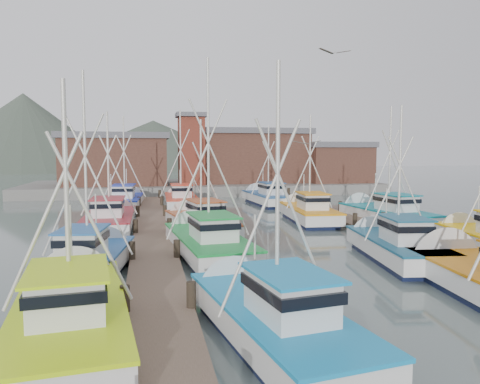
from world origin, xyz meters
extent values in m
plane|color=#4F5F5E|center=(0.00, 0.00, 0.00)|extent=(260.00, 260.00, 0.00)
cube|color=brown|center=(-7.00, 4.00, 0.20)|extent=(2.20, 46.00, 0.40)
cylinder|color=black|center=(-8.00, -9.00, 0.45)|extent=(0.30, 0.30, 1.50)
cylinder|color=black|center=(-8.00, -2.00, 0.45)|extent=(0.30, 0.30, 1.50)
cylinder|color=black|center=(-8.00, 5.00, 0.45)|extent=(0.30, 0.30, 1.50)
cylinder|color=black|center=(-8.00, 12.00, 0.45)|extent=(0.30, 0.30, 1.50)
cylinder|color=black|center=(-8.00, 19.00, 0.45)|extent=(0.30, 0.30, 1.50)
cylinder|color=black|center=(-8.00, 26.00, 0.45)|extent=(0.30, 0.30, 1.50)
cylinder|color=black|center=(-6.00, -9.00, 0.45)|extent=(0.30, 0.30, 1.50)
cylinder|color=black|center=(-6.00, -2.00, 0.45)|extent=(0.30, 0.30, 1.50)
cylinder|color=black|center=(-6.00, 5.00, 0.45)|extent=(0.30, 0.30, 1.50)
cylinder|color=black|center=(-6.00, 12.00, 0.45)|extent=(0.30, 0.30, 1.50)
cylinder|color=black|center=(-6.00, 19.00, 0.45)|extent=(0.30, 0.30, 1.50)
cylinder|color=black|center=(-6.00, 26.00, 0.45)|extent=(0.30, 0.30, 1.50)
cube|color=brown|center=(7.00, 4.00, 0.20)|extent=(2.20, 46.00, 0.40)
cylinder|color=black|center=(6.00, -2.00, 0.45)|extent=(0.30, 0.30, 1.50)
cylinder|color=black|center=(6.00, 5.00, 0.45)|extent=(0.30, 0.30, 1.50)
cylinder|color=black|center=(6.00, 12.00, 0.45)|extent=(0.30, 0.30, 1.50)
cylinder|color=black|center=(6.00, 19.00, 0.45)|extent=(0.30, 0.30, 1.50)
cylinder|color=black|center=(6.00, 26.00, 0.45)|extent=(0.30, 0.30, 1.50)
cylinder|color=black|center=(8.00, -2.00, 0.45)|extent=(0.30, 0.30, 1.50)
cylinder|color=black|center=(8.00, 5.00, 0.45)|extent=(0.30, 0.30, 1.50)
cylinder|color=black|center=(8.00, 12.00, 0.45)|extent=(0.30, 0.30, 1.50)
cylinder|color=black|center=(8.00, 19.00, 0.45)|extent=(0.30, 0.30, 1.50)
cylinder|color=black|center=(8.00, 26.00, 0.45)|extent=(0.30, 0.30, 1.50)
cube|color=gray|center=(0.00, 37.00, 0.60)|extent=(44.00, 16.00, 1.20)
cube|color=brown|center=(-11.00, 35.00, 3.95)|extent=(12.00, 8.00, 5.50)
cube|color=slate|center=(-11.00, 35.00, 7.05)|extent=(12.72, 8.48, 0.70)
cube|color=brown|center=(6.00, 37.00, 4.30)|extent=(14.00, 9.00, 6.20)
cube|color=slate|center=(6.00, 37.00, 7.75)|extent=(14.84, 9.54, 0.70)
cube|color=brown|center=(17.00, 34.00, 3.45)|extent=(8.00, 6.00, 4.50)
cube|color=slate|center=(17.00, 34.00, 6.05)|extent=(8.48, 6.36, 0.70)
cube|color=maroon|center=(-2.00, 33.00, 5.20)|extent=(3.00, 3.00, 8.00)
cube|color=slate|center=(-2.00, 33.00, 9.45)|extent=(3.60, 3.60, 0.50)
cone|color=#485345|center=(-40.00, 115.00, 0.00)|extent=(110.00, 110.00, 42.00)
cone|color=#485345|center=(-5.00, 130.00, 0.00)|extent=(140.00, 140.00, 30.00)
cone|color=#485345|center=(35.00, 120.00, 0.00)|extent=(90.00, 90.00, 24.00)
cube|color=#111938|center=(-4.01, -11.41, 0.05)|extent=(3.25, 7.09, 0.70)
cube|color=silver|center=(-4.01, -11.41, 0.70)|extent=(3.69, 8.05, 0.80)
cube|color=#1288C4|center=(-4.01, -11.41, 1.08)|extent=(3.78, 8.14, 0.10)
cone|color=silver|center=(-4.60, -7.58, 0.55)|extent=(2.56, 1.46, 2.42)
cube|color=silver|center=(-3.86, -12.33, 1.65)|extent=(1.91, 2.54, 1.10)
cube|color=black|center=(-3.86, -12.33, 1.88)|extent=(2.04, 2.79, 0.28)
cube|color=#1288C4|center=(-3.86, -12.33, 2.24)|extent=(2.16, 2.95, 0.07)
cylinder|color=beige|center=(-3.98, -11.56, 4.31)|extent=(0.12, 0.12, 6.41)
cylinder|color=beige|center=(-4.47, -11.64, 3.55)|extent=(2.28, 0.43, 5.01)
cylinder|color=beige|center=(-3.49, -11.49, 3.55)|extent=(2.28, 0.43, 5.01)
cylinder|color=beige|center=(-4.22, -10.03, 2.30)|extent=(0.07, 0.07, 2.16)
cone|color=silver|center=(5.08, -5.34, 0.55)|extent=(3.09, 1.40, 2.99)
cube|color=#111938|center=(-9.42, -9.92, 0.05)|extent=(3.33, 7.88, 0.70)
cube|color=silver|center=(-9.42, -9.92, 0.70)|extent=(3.79, 8.96, 0.80)
cube|color=#C1F00D|center=(-9.42, -9.92, 1.08)|extent=(3.88, 9.05, 0.10)
cone|color=silver|center=(-9.91, -5.60, 0.55)|extent=(2.82, 1.40, 2.71)
cube|color=silver|center=(-9.30, -10.95, 1.65)|extent=(2.03, 2.79, 1.10)
cube|color=black|center=(-9.30, -10.95, 1.88)|extent=(2.18, 3.06, 0.28)
cube|color=#C1F00D|center=(-9.30, -10.95, 2.24)|extent=(2.31, 3.25, 0.07)
cylinder|color=beige|center=(-9.40, -10.09, 4.11)|extent=(0.14, 0.14, 6.02)
cylinder|color=beige|center=(-9.99, -10.16, 3.40)|extent=(2.17, 0.34, 4.71)
cylinder|color=beige|center=(-8.81, -10.02, 3.40)|extent=(2.17, 0.34, 4.71)
cylinder|color=beige|center=(-9.60, -8.36, 2.30)|extent=(0.08, 0.08, 2.61)
cube|color=#111938|center=(-4.39, -0.60, 0.05)|extent=(3.31, 7.93, 0.70)
cube|color=silver|center=(-4.39, -0.60, 0.70)|extent=(3.76, 9.01, 0.80)
cube|color=#159137|center=(-4.39, -0.60, 1.08)|extent=(3.85, 9.11, 0.10)
cone|color=silver|center=(-4.85, 3.76, 0.55)|extent=(2.84, 1.38, 2.74)
cube|color=silver|center=(-4.28, -1.64, 1.65)|extent=(2.03, 2.80, 1.10)
cube|color=black|center=(-4.28, -1.64, 1.88)|extent=(2.18, 3.07, 0.28)
cube|color=#159137|center=(-4.28, -1.64, 2.24)|extent=(2.31, 3.26, 0.07)
cylinder|color=beige|center=(-4.37, -0.77, 5.37)|extent=(0.13, 0.13, 8.55)
cylinder|color=beige|center=(-4.93, -0.83, 4.37)|extent=(3.03, 0.41, 6.68)
cylinder|color=beige|center=(-3.81, -0.71, 4.37)|extent=(3.03, 0.41, 6.68)
cylinder|color=beige|center=(-4.55, 0.97, 2.30)|extent=(0.08, 0.08, 2.44)
cube|color=#111938|center=(4.24, -3.22, 0.05)|extent=(3.11, 7.01, 0.70)
cube|color=silver|center=(4.24, -3.22, 0.70)|extent=(3.53, 7.97, 0.80)
cube|color=#145170|center=(4.24, -3.22, 1.08)|extent=(3.61, 8.05, 0.10)
cone|color=silver|center=(4.77, 0.59, 0.55)|extent=(2.53, 1.42, 2.41)
cube|color=silver|center=(4.12, -4.14, 1.65)|extent=(1.85, 2.50, 1.10)
cube|color=black|center=(4.12, -4.14, 1.88)|extent=(1.98, 2.74, 0.28)
cube|color=#145170|center=(4.12, -4.14, 2.24)|extent=(2.10, 2.91, 0.07)
cylinder|color=beige|center=(4.22, -3.38, 4.21)|extent=(0.12, 0.12, 6.23)
cylinder|color=beige|center=(3.73, -3.31, 3.48)|extent=(2.22, 0.38, 4.87)
cylinder|color=beige|center=(4.71, -3.44, 3.48)|extent=(2.22, 0.38, 4.87)
cylinder|color=beige|center=(4.43, -1.85, 2.30)|extent=(0.07, 0.07, 2.15)
cube|color=#111938|center=(-9.65, -3.68, 0.05)|extent=(2.96, 6.71, 0.70)
cube|color=silver|center=(-9.65, -3.68, 0.70)|extent=(3.36, 7.62, 0.80)
cube|color=#1C559D|center=(-9.65, -3.68, 1.08)|extent=(3.44, 7.70, 0.10)
cone|color=silver|center=(-9.15, -0.03, 0.55)|extent=(2.42, 1.40, 2.30)
cube|color=silver|center=(-9.77, -4.55, 1.65)|extent=(1.77, 2.39, 1.10)
cube|color=black|center=(-9.77, -4.55, 1.88)|extent=(1.89, 2.62, 0.28)
cube|color=#1C559D|center=(-9.77, -4.55, 2.24)|extent=(2.01, 2.78, 0.07)
cylinder|color=beige|center=(-9.67, -3.82, 4.73)|extent=(0.12, 0.12, 7.27)
cylinder|color=beige|center=(-10.17, -3.76, 3.88)|extent=(2.58, 0.43, 5.68)
cylinder|color=beige|center=(-9.16, -3.89, 3.88)|extent=(2.58, 0.43, 5.68)
cylinder|color=beige|center=(-9.47, -2.36, 2.30)|extent=(0.07, 0.07, 2.21)
cone|color=silver|center=(10.32, 0.95, 0.55)|extent=(2.52, 1.42, 2.39)
cylinder|color=beige|center=(9.99, -1.45, 2.30)|extent=(0.07, 0.07, 2.21)
cube|color=#111938|center=(-4.01, 5.87, 0.05)|extent=(3.58, 7.52, 0.70)
cube|color=silver|center=(-4.01, 5.87, 0.70)|extent=(4.07, 8.55, 0.80)
cube|color=#AE4A20|center=(-4.01, 5.87, 1.08)|extent=(4.16, 8.64, 0.10)
cone|color=silver|center=(-4.73, 9.91, 0.55)|extent=(2.72, 1.53, 2.57)
cube|color=silver|center=(-3.84, 4.90, 1.65)|extent=(2.06, 2.71, 1.10)
cube|color=black|center=(-3.84, 4.90, 1.88)|extent=(2.21, 2.98, 0.28)
cube|color=#AE4A20|center=(-3.84, 4.90, 2.24)|extent=(2.34, 3.16, 0.07)
cylinder|color=beige|center=(-3.99, 5.71, 4.13)|extent=(0.13, 0.13, 6.07)
cylinder|color=beige|center=(-4.50, 5.62, 3.42)|extent=(2.16, 0.46, 4.75)
cylinder|color=beige|center=(-3.47, 5.80, 3.42)|extent=(2.16, 0.46, 4.75)
cylinder|color=beige|center=(-4.27, 7.33, 2.30)|extent=(0.08, 0.08, 2.29)
cube|color=#111938|center=(4.39, 9.38, 0.05)|extent=(2.91, 7.45, 0.70)
cube|color=silver|center=(4.39, 9.38, 0.70)|extent=(3.31, 8.47, 0.80)
cube|color=orange|center=(4.39, 9.38, 1.08)|extent=(3.39, 8.56, 0.10)
cone|color=silver|center=(4.69, 13.51, 0.55)|extent=(2.67, 1.29, 2.59)
cube|color=silver|center=(4.31, 8.39, 1.65)|extent=(1.85, 2.60, 1.10)
cube|color=black|center=(4.31, 8.39, 1.88)|extent=(1.98, 2.86, 0.28)
cube|color=orange|center=(4.31, 8.39, 2.24)|extent=(2.10, 3.03, 0.07)
cylinder|color=beige|center=(4.37, 9.21, 4.48)|extent=(0.12, 0.12, 6.75)
cylinder|color=beige|center=(3.85, 9.25, 3.68)|extent=(2.41, 0.27, 5.28)
cylinder|color=beige|center=(4.90, 9.17, 3.68)|extent=(2.41, 0.27, 5.28)
cylinder|color=beige|center=(4.50, 10.87, 2.30)|extent=(0.07, 0.07, 2.31)
cube|color=#111938|center=(-9.74, 8.61, 0.05)|extent=(2.64, 7.94, 0.70)
cube|color=silver|center=(-9.74, 8.61, 0.70)|extent=(3.00, 9.02, 0.80)
cube|color=maroon|center=(-9.74, 8.61, 1.08)|extent=(3.09, 9.11, 0.10)
cone|color=silver|center=(-9.71, 13.11, 0.55)|extent=(2.82, 1.12, 2.81)
cube|color=silver|center=(-9.75, 7.53, 1.65)|extent=(1.83, 2.71, 1.10)
cube|color=black|center=(-9.75, 7.53, 1.88)|extent=(1.95, 2.98, 0.28)
cube|color=maroon|center=(-9.75, 7.53, 2.24)|extent=(2.07, 3.17, 0.07)
cylinder|color=beige|center=(-9.74, 8.43, 4.44)|extent=(0.14, 0.14, 6.67)
cylinder|color=beige|center=(-10.36, 8.43, 3.65)|extent=(2.40, 0.12, 5.22)
cylinder|color=beige|center=(-9.13, 8.42, 3.65)|extent=(2.40, 0.12, 5.22)
cylinder|color=beige|center=(-9.73, 10.23, 2.30)|extent=(0.08, 0.08, 2.70)
cube|color=#111938|center=(9.59, 7.41, 0.05)|extent=(3.20, 7.98, 0.70)
cube|color=silver|center=(9.59, 7.41, 0.70)|extent=(3.63, 9.07, 0.80)
cube|color=#05717F|center=(9.59, 7.41, 1.08)|extent=(3.73, 9.16, 0.10)
cone|color=silver|center=(9.23, 11.82, 0.55)|extent=(2.88, 1.33, 2.80)
cube|color=silver|center=(9.68, 6.35, 1.65)|extent=(2.02, 2.80, 1.10)
cube|color=black|center=(9.68, 6.35, 1.88)|extent=(2.16, 3.07, 0.28)
cube|color=#05717F|center=(9.68, 6.35, 2.24)|extent=(2.29, 3.26, 0.07)
cylinder|color=beige|center=(9.61, 7.23, 4.73)|extent=(0.14, 0.14, 7.27)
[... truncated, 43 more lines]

